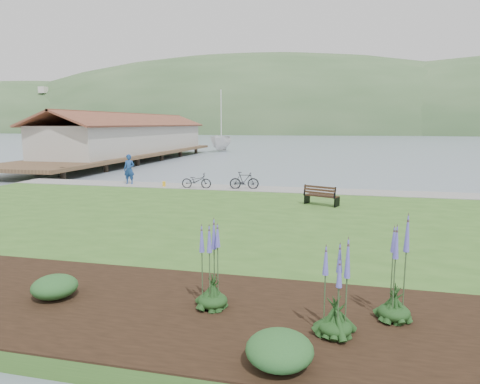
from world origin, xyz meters
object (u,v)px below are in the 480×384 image
(park_bench, at_px, (321,195))
(sailboat, at_px, (221,151))
(bicycle_a, at_px, (196,181))
(person, at_px, (129,167))

(park_bench, distance_m, sailboat, 46.22)
(bicycle_a, bearing_deg, sailboat, 6.01)
(park_bench, distance_m, person, 12.98)
(park_bench, bearing_deg, bicycle_a, 175.52)
(sailboat, bearing_deg, person, -82.56)
(park_bench, xyz_separation_m, person, (-12.18, 4.43, 0.63))
(sailboat, bearing_deg, park_bench, -68.10)
(park_bench, relative_size, sailboat, 0.06)
(park_bench, bearing_deg, sailboat, 133.66)
(park_bench, height_order, person, person)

